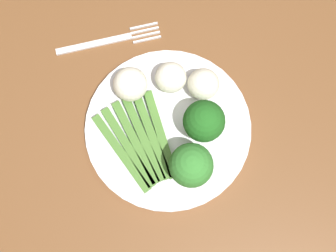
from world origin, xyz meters
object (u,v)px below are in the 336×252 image
(asparagus_bundle, at_px, (140,142))
(broccoli_right, at_px, (204,121))
(broccoli_front, at_px, (191,165))
(fork, at_px, (110,41))
(dining_table, at_px, (172,125))
(cauliflower_front_left, at_px, (203,83))
(cauliflower_mid, at_px, (171,77))
(plate, at_px, (168,128))
(cauliflower_left, at_px, (130,84))

(asparagus_bundle, height_order, broccoli_right, broccoli_right)
(broccoli_front, height_order, fork, broccoli_front)
(dining_table, height_order, broccoli_right, broccoli_right)
(cauliflower_front_left, xyz_separation_m, fork, (-0.14, -0.09, -0.04))
(asparagus_bundle, bearing_deg, cauliflower_mid, -50.77)
(broccoli_right, distance_m, fork, 0.21)
(plate, bearing_deg, cauliflower_mid, 151.81)
(asparagus_bundle, xyz_separation_m, cauliflower_front_left, (-0.04, 0.12, 0.02))
(dining_table, distance_m, cauliflower_left, 0.17)
(plate, relative_size, cauliflower_mid, 5.32)
(plate, relative_size, fork, 1.46)
(cauliflower_mid, bearing_deg, broccoli_front, -13.40)
(broccoli_front, relative_size, cauliflower_left, 1.46)
(cauliflower_front_left, height_order, fork, cauliflower_front_left)
(broccoli_right, bearing_deg, dining_table, -158.08)
(plate, xyz_separation_m, broccoli_right, (0.02, 0.04, 0.05))
(cauliflower_front_left, bearing_deg, fork, -145.68)
(dining_table, distance_m, asparagus_bundle, 0.15)
(cauliflower_mid, bearing_deg, cauliflower_left, -103.82)
(dining_table, relative_size, broccoli_front, 18.09)
(plate, height_order, fork, plate)
(asparagus_bundle, bearing_deg, cauliflower_front_left, -72.53)
(broccoli_right, bearing_deg, cauliflower_mid, -172.42)
(dining_table, distance_m, broccoli_front, 0.20)
(asparagus_bundle, bearing_deg, fork, -8.10)
(broccoli_front, xyz_separation_m, cauliflower_front_left, (-0.10, 0.07, -0.02))
(dining_table, relative_size, cauliflower_mid, 29.00)
(dining_table, bearing_deg, fork, -162.33)
(dining_table, height_order, cauliflower_front_left, cauliflower_front_left)
(broccoli_right, xyz_separation_m, cauliflower_left, (-0.10, -0.07, -0.02))
(plate, distance_m, cauliflower_mid, 0.07)
(cauliflower_mid, bearing_deg, asparagus_bundle, -50.39)
(asparagus_bundle, bearing_deg, dining_table, -62.48)
(cauliflower_left, height_order, cauliflower_front_left, cauliflower_left)
(cauliflower_left, distance_m, cauliflower_front_left, 0.10)
(dining_table, height_order, asparagus_bundle, asparagus_bundle)
(broccoli_front, height_order, cauliflower_mid, broccoli_front)
(broccoli_right, height_order, broccoli_front, broccoli_front)
(dining_table, bearing_deg, asparagus_bundle, -62.11)
(cauliflower_front_left, distance_m, fork, 0.17)
(plate, distance_m, asparagus_bundle, 0.05)
(cauliflower_front_left, bearing_deg, dining_table, -87.92)
(dining_table, bearing_deg, cauliflower_mid, 159.69)
(asparagus_bundle, relative_size, cauliflower_front_left, 2.98)
(broccoli_right, relative_size, fork, 0.43)
(fork, bearing_deg, cauliflower_front_left, -44.46)
(cauliflower_front_left, bearing_deg, broccoli_front, -33.87)
(dining_table, distance_m, cauliflower_front_left, 0.16)
(dining_table, height_order, cauliflower_mid, cauliflower_mid)
(broccoli_right, bearing_deg, fork, -161.11)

